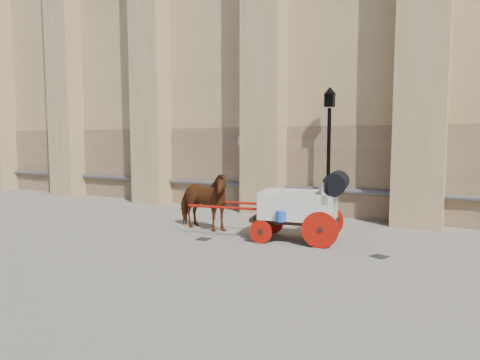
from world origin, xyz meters
The scene contains 6 objects.
ground centered at (0.00, 0.00, 0.00)m, with size 90.00×90.00×0.00m, color gray.
horse centered at (-1.27, 0.20, 0.83)m, with size 0.90×1.97×1.66m, color #662E14.
carriage centered at (1.72, 0.31, 0.95)m, with size 4.16×1.77×1.77m.
street_lamp centered at (1.36, 3.45, 2.24)m, with size 0.39×0.39×4.19m.
drain_grate_near centered at (-0.59, -0.77, 0.01)m, with size 0.32×0.32×0.01m, color black.
drain_grate_far centered at (3.70, -0.28, 0.01)m, with size 0.32×0.32×0.01m, color black.
Camera 1 is at (5.45, -9.74, 2.54)m, focal length 32.00 mm.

